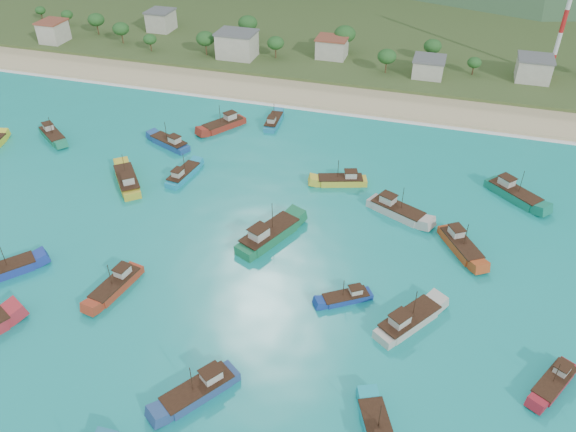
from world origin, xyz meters
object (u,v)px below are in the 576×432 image
(boat_21, at_px, (127,181))
(boat_8, at_px, (346,298))
(boat_17, at_px, (408,321))
(boat_11, at_px, (199,391))
(boat_27, at_px, (3,271))
(boat_3, at_px, (269,236))
(boat_15, at_px, (514,194))
(boat_28, at_px, (183,175))
(boat_24, at_px, (460,246))
(boat_0, at_px, (116,285))
(boat_25, at_px, (397,211))
(radio_tower, at_px, (567,9))
(boat_6, at_px, (554,382))
(boat_1, at_px, (273,122))
(boat_16, at_px, (341,181))
(boat_22, at_px, (224,125))
(boat_20, at_px, (53,136))
(boat_10, at_px, (170,143))

(boat_21, bearing_deg, boat_8, -61.36)
(boat_17, bearing_deg, boat_11, -105.85)
(boat_8, relative_size, boat_17, 0.70)
(boat_27, bearing_deg, boat_3, 68.85)
(boat_15, relative_size, boat_21, 0.98)
(boat_21, xyz_separation_m, boat_28, (9.93, 5.90, -0.25))
(boat_11, relative_size, boat_24, 0.99)
(boat_0, xyz_separation_m, boat_27, (-19.99, -2.44, 0.08))
(boat_21, relative_size, boat_25, 0.97)
(radio_tower, distance_m, boat_24, 91.40)
(boat_6, height_order, boat_15, boat_15)
(boat_6, xyz_separation_m, boat_17, (-20.28, 5.38, 0.28))
(boat_11, bearing_deg, boat_25, -77.06)
(boat_1, xyz_separation_m, boat_11, (15.03, -78.96, 0.16))
(boat_21, bearing_deg, boat_3, -54.72)
(radio_tower, height_order, boat_16, radio_tower)
(radio_tower, relative_size, boat_17, 3.19)
(radio_tower, relative_size, boat_0, 3.43)
(boat_22, bearing_deg, boat_6, 173.47)
(boat_0, height_order, boat_1, boat_0)
(boat_17, height_order, boat_24, boat_17)
(radio_tower, relative_size, boat_11, 3.39)
(boat_3, bearing_deg, boat_24, 36.54)
(boat_15, xyz_separation_m, boat_20, (-104.61, -4.79, -0.17))
(boat_3, bearing_deg, boat_6, 2.04)
(boat_27, bearing_deg, boat_16, 82.63)
(boat_0, bearing_deg, boat_8, -157.60)
(boat_3, xyz_separation_m, boat_25, (21.13, 14.73, -0.20))
(radio_tower, relative_size, boat_21, 3.15)
(radio_tower, distance_m, boat_25, 88.19)
(boat_20, height_order, boat_25, boat_25)
(boat_17, bearing_deg, boat_24, 107.30)
(boat_27, bearing_deg, boat_28, 107.27)
(boat_17, bearing_deg, boat_16, 151.61)
(boat_21, height_order, boat_27, boat_21)
(boat_3, distance_m, boat_8, 20.10)
(boat_3, bearing_deg, boat_11, -63.17)
(boat_6, height_order, boat_16, boat_16)
(boat_10, relative_size, boat_15, 0.96)
(boat_6, bearing_deg, boat_1, -16.47)
(boat_16, bearing_deg, boat_22, 45.67)
(boat_6, height_order, boat_20, boat_20)
(boat_6, relative_size, boat_22, 0.81)
(boat_16, distance_m, boat_24, 29.14)
(boat_0, xyz_separation_m, boat_25, (40.93, 34.02, 0.14))
(boat_3, xyz_separation_m, boat_21, (-34.08, 9.33, -0.14))
(boat_8, relative_size, boat_11, 0.75)
(radio_tower, xyz_separation_m, boat_24, (-20.65, -86.92, -19.31))
(boat_0, distance_m, boat_16, 50.47)
(boat_6, relative_size, boat_10, 0.84)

